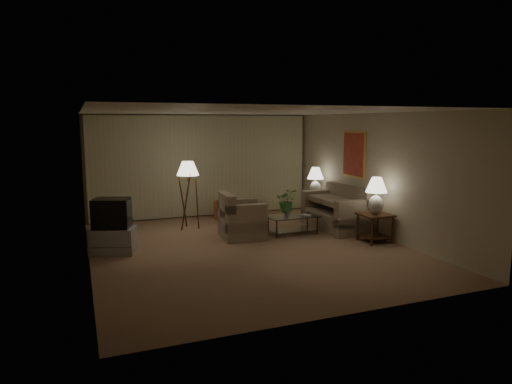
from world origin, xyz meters
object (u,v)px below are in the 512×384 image
crt_tv (112,213)px  floor_lamp (188,194)px  side_table_near (375,222)px  side_table_far (315,203)px  ottoman (227,210)px  table_lamp_far (315,179)px  vase (287,213)px  sofa (335,212)px  tv_cabinet (113,240)px  table_lamp_near (376,192)px  coffee_table (293,222)px  armchair (242,220)px

crt_tv → floor_lamp: 2.36m
side_table_near → side_table_far: bearing=90.0°
side_table_far → ottoman: (-2.16, 0.84, -0.18)m
table_lamp_far → vase: table_lamp_far is taller
table_lamp_far → floor_lamp: 3.37m
ottoman → sofa: bearing=-46.1°
table_lamp_far → tv_cabinet: 5.46m
table_lamp_near → vase: size_ratio=5.15×
floor_lamp → table_lamp_far: bearing=-0.3°
crt_tv → ottoman: 3.85m
coffee_table → table_lamp_near: bearing=-43.7°
side_table_near → vase: bearing=139.4°
sofa → side_table_far: (0.15, 1.25, 0.01)m
sofa → floor_lamp: bearing=-111.0°
crt_tv → armchair: bearing=23.7°
coffee_table → tv_cabinet: size_ratio=1.21×
floor_lamp → vase: 2.37m
side_table_far → crt_tv: (-5.20, -1.46, 0.38)m
coffee_table → tv_cabinet: (-3.89, -0.11, -0.03)m
ottoman → coffee_table: bearing=-68.7°
sofa → coffee_table: size_ratio=1.58×
armchair → table_lamp_far: bearing=-59.5°
side_table_near → table_lamp_near: (-0.00, 0.00, 0.64)m
sofa → ottoman: size_ratio=2.70×
table_lamp_far → tv_cabinet: table_lamp_far is taller
armchair → ottoman: bearing=-4.5°
vase → floor_lamp: bearing=144.4°
table_lamp_far → floor_lamp: (-3.37, 0.02, -0.20)m
floor_lamp → vase: (1.91, -1.37, -0.35)m
side_table_far → table_lamp_near: bearing=-90.0°
table_lamp_near → coffee_table: size_ratio=0.68×
sofa → armchair: (-2.32, 0.03, -0.01)m
table_lamp_far → table_lamp_near: bearing=-90.0°
floor_lamp → table_lamp_near: bearing=-37.8°
coffee_table → ottoman: size_ratio=1.70×
side_table_near → side_table_far: same height
table_lamp_near → crt_tv: (-5.20, 1.14, -0.27)m
side_table_near → crt_tv: size_ratio=0.78×
coffee_table → floor_lamp: (-2.06, 1.37, 0.56)m
vase → table_lamp_far: bearing=42.8°
side_table_near → vase: size_ratio=4.08×
tv_cabinet → table_lamp_near: bearing=6.4°
side_table_near → floor_lamp: floor_lamp is taller
side_table_far → table_lamp_far: size_ratio=0.81×
coffee_table → vase: size_ratio=7.62×
side_table_far → table_lamp_near: 2.68m
side_table_near → tv_cabinet: side_table_near is taller
vase → side_table_far: bearing=42.8°
armchair → tv_cabinet: (-2.73, -0.24, -0.14)m
coffee_table → tv_cabinet: tv_cabinet is taller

